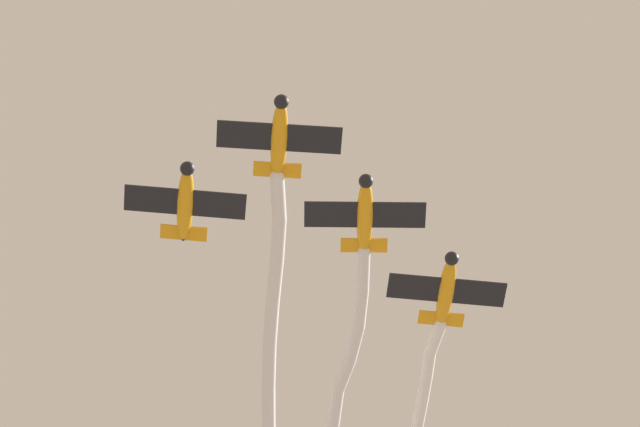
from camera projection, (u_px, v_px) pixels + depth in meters
name	position (u px, v px, depth m)	size (l,w,h in m)	color
airplane_lead	(279.00, 137.00, 90.63)	(7.72, 6.00, 1.95)	orange
smoke_trail_lead	(274.00, 389.00, 99.83)	(13.48, 30.97, 2.45)	white
airplane_left_wing	(365.00, 214.00, 93.37)	(7.80, 6.04, 1.95)	orange
smoke_trail_left_wing	(329.00, 409.00, 99.69)	(15.63, 19.73, 3.23)	white
airplane_right_wing	(185.00, 202.00, 93.27)	(7.66, 5.98, 1.95)	orange
airplane_slot	(446.00, 290.00, 95.86)	(7.65, 5.97, 1.95)	orange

